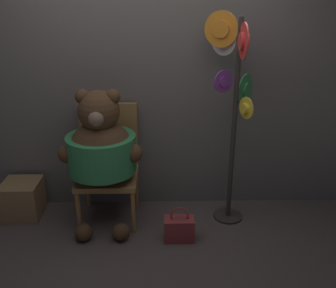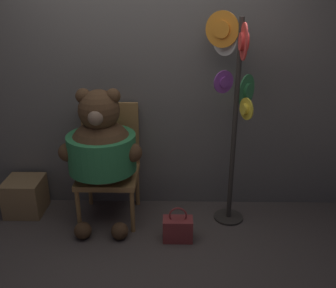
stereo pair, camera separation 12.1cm
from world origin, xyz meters
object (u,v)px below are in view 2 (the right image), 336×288
at_px(chair, 109,160).
at_px(hat_display_rack, 234,95).
at_px(handbag_on_ground, 178,229).
at_px(teddy_bear, 102,148).

distance_m(chair, hat_display_rack, 1.32).
relative_size(hat_display_rack, handbag_on_ground, 5.81).
distance_m(teddy_bear, hat_display_rack, 1.25).
xyz_separation_m(teddy_bear, handbag_on_ground, (0.68, -0.27, -0.65)).
xyz_separation_m(teddy_bear, hat_display_rack, (1.16, 0.10, 0.46)).
relative_size(teddy_bear, hat_display_rack, 0.68).
height_order(teddy_bear, hat_display_rack, hat_display_rack).
xyz_separation_m(chair, teddy_bear, (-0.03, -0.19, 0.20)).
relative_size(teddy_bear, handbag_on_ground, 3.96).
xyz_separation_m(chair, handbag_on_ground, (0.65, -0.46, -0.45)).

